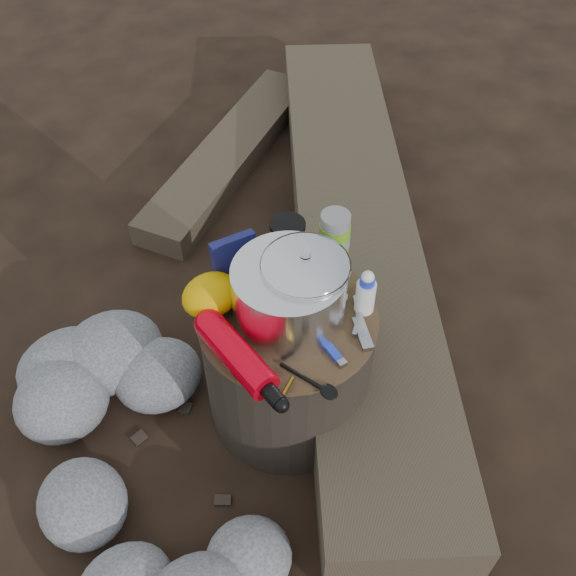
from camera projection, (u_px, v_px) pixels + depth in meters
ground at (288, 405)px, 1.79m from camera, size 60.00×60.00×0.00m
stump at (288, 364)px, 1.65m from camera, size 0.42×0.42×0.39m
rock_ring at (142, 463)px, 1.58m from camera, size 0.41×0.90×0.18m
log_main at (354, 232)px, 2.12m from camera, size 1.46×2.01×0.18m
log_small at (231, 153)px, 2.48m from camera, size 1.03×0.74×0.09m
foil_windscreen at (289, 295)px, 1.44m from camera, size 0.25×0.25×0.15m
camping_pot at (305, 285)px, 1.44m from camera, size 0.19×0.19×0.19m
fuel_bottle at (237, 355)px, 1.39m from camera, size 0.08×0.29×0.07m
thermos at (334, 245)px, 1.53m from camera, size 0.07×0.07×0.18m
travel_mug at (288, 243)px, 1.58m from camera, size 0.08×0.08×0.12m
stuff_sack at (211, 295)px, 1.48m from camera, size 0.14×0.11×0.09m
food_pouch at (235, 262)px, 1.52m from camera, size 0.11×0.04×0.14m
lighter at (333, 352)px, 1.43m from camera, size 0.02×0.07×0.01m
multitool at (363, 334)px, 1.46m from camera, size 0.06×0.09×0.01m
pot_grabber at (358, 317)px, 1.49m from camera, size 0.12×0.12×0.01m
spork at (303, 377)px, 1.38m from camera, size 0.07×0.14×0.01m
squeeze_bottle at (366, 293)px, 1.48m from camera, size 0.05×0.05×0.11m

